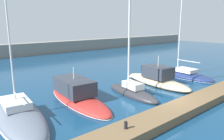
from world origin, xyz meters
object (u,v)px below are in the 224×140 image
motorboat_sand_fourth (157,79)px  sailboat_navy_fifth (181,74)px  dock_bollard (126,125)px  sailboat_slate_nearest (18,114)px  sailboat_charcoal_third (132,90)px  motorboat_red_second (77,95)px

motorboat_sand_fourth → sailboat_navy_fifth: sailboat_navy_fifth is taller
sailboat_navy_fifth → dock_bollard: bearing=115.8°
sailboat_slate_nearest → sailboat_charcoal_third: size_ratio=1.12×
motorboat_red_second → dock_bollard: 7.42m
sailboat_navy_fifth → dock_bollard: size_ratio=32.66×
motorboat_sand_fourth → dock_bollard: 12.39m
sailboat_slate_nearest → sailboat_navy_fifth: bearing=-84.9°
motorboat_sand_fourth → sailboat_navy_fifth: size_ratio=0.63×
sailboat_navy_fifth → dock_bollard: sailboat_navy_fifth is taller
motorboat_sand_fourth → dock_bollard: size_ratio=20.46×
sailboat_slate_nearest → dock_bollard: 7.79m
motorboat_sand_fourth → motorboat_red_second: bearing=88.8°
sailboat_charcoal_third → motorboat_sand_fourth: 4.90m
sailboat_slate_nearest → motorboat_red_second: 5.12m
sailboat_charcoal_third → dock_bollard: bearing=137.8°
motorboat_red_second → sailboat_navy_fifth: bearing=-88.8°
sailboat_navy_fifth → motorboat_red_second: bearing=90.5°
sailboat_charcoal_third → dock_bollard: size_ratio=31.41×
motorboat_sand_fourth → sailboat_navy_fifth: bearing=-81.3°
motorboat_sand_fourth → sailboat_charcoal_third: bearing=106.5°
sailboat_charcoal_third → dock_bollard: 7.93m
motorboat_red_second → sailboat_slate_nearest: bearing=101.0°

